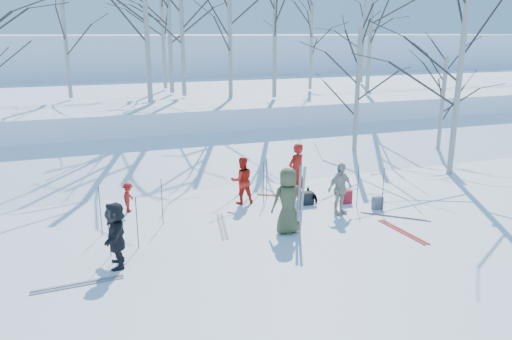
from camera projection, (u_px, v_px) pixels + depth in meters
name	position (u px, v px, depth m)	size (l,w,h in m)	color
ground	(274.00, 230.00, 13.60)	(120.00, 120.00, 0.00)	white
snow_ramp	(210.00, 163.00, 19.92)	(70.00, 9.50, 1.40)	white
snow_plateau	(166.00, 108.00, 28.78)	(70.00, 18.00, 2.20)	white
far_hill	(128.00, 67.00, 47.58)	(90.00, 30.00, 6.00)	white
skier_olive_center	(288.00, 201.00, 13.18)	(0.88, 0.57, 1.79)	#434A2C
skier_red_north	(296.00, 171.00, 15.98)	(0.66, 0.43, 1.81)	#A9170F
skier_redor_behind	(242.00, 180.00, 15.54)	(0.72, 0.56, 1.49)	red
skier_red_seated	(128.00, 197.00, 14.84)	(0.59, 0.34, 0.91)	#A9170F
skier_cream_east	(340.00, 189.00, 14.60)	(0.91, 0.38, 1.55)	beige
skier_grey_west	(116.00, 234.00, 11.29)	(1.44, 0.46, 1.55)	black
dog	(312.00, 196.00, 15.65)	(0.26, 0.56, 0.47)	black
upright_ski_left	(299.00, 200.00, 13.05)	(0.07, 0.02, 1.90)	silver
upright_ski_right	(302.00, 201.00, 13.03)	(0.07, 0.02, 1.90)	silver
ski_pair_a	(222.00, 226.00, 13.83)	(0.56, 1.90, 0.02)	silver
ski_pair_b	(395.00, 217.00, 14.53)	(1.57, 1.40, 0.02)	silver
ski_pair_c	(403.00, 232.00, 13.44)	(0.35, 1.91, 0.02)	red
ski_pair_d	(78.00, 285.00, 10.62)	(1.91, 0.32, 0.02)	silver
ski_pair_e	(287.00, 196.00, 16.36)	(1.75, 1.11, 0.02)	red
ski_pole_a	(383.00, 190.00, 14.87)	(0.02, 0.02, 1.34)	black
ski_pole_b	(109.00, 230.00, 11.83)	(0.02, 0.02, 1.34)	black
ski_pole_c	(100.00, 211.00, 13.07)	(0.02, 0.02, 1.34)	black
ski_pole_d	(264.00, 182.00, 15.58)	(0.02, 0.02, 1.34)	black
ski_pole_e	(137.00, 223.00, 12.27)	(0.02, 0.02, 1.34)	black
ski_pole_f	(358.00, 186.00, 15.20)	(0.02, 0.02, 1.34)	black
ski_pole_g	(267.00, 179.00, 15.96)	(0.02, 0.02, 1.34)	black
ski_pole_h	(117.00, 231.00, 11.75)	(0.02, 0.02, 1.34)	black
ski_pole_i	(162.00, 202.00, 13.80)	(0.02, 0.02, 1.34)	black
backpack_red	(346.00, 197.00, 15.67)	(0.32, 0.22, 0.42)	#A61924
backpack_grey	(377.00, 203.00, 15.16)	(0.30, 0.20, 0.38)	#57595F
backpack_dark	(308.00, 198.00, 15.56)	(0.34, 0.24, 0.40)	black
birch_plateau_a	(65.00, 37.00, 22.91)	(4.54, 4.54, 5.63)	silver
birch_plateau_c	(230.00, 32.00, 23.28)	(4.83, 4.83, 6.05)	silver
birch_plateau_d	(169.00, 22.00, 24.83)	(5.48, 5.48, 6.97)	silver
birch_plateau_e	(146.00, 16.00, 21.06)	(5.73, 5.73, 7.33)	silver
birch_plateau_f	(311.00, 46.00, 26.75)	(3.80, 3.80, 4.57)	silver
birch_plateau_g	(163.00, 33.00, 26.98)	(4.76, 4.76, 5.95)	silver
birch_plateau_h	(363.00, 37.00, 30.30)	(4.43, 4.43, 5.47)	silver
birch_plateau_i	(275.00, 31.00, 23.07)	(4.89, 4.89, 6.13)	silver
birch_plateau_j	(371.00, 24.00, 24.68)	(5.37, 5.37, 6.81)	silver
birch_plateau_k	(182.00, 21.00, 23.64)	(5.51, 5.51, 7.01)	silver
birch_edge_b	(459.00, 76.00, 18.01)	(5.74, 5.74, 7.35)	silver
birch_edge_c	(442.00, 108.00, 20.99)	(3.58, 3.58, 4.26)	silver
birch_edge_e	(357.00, 97.00, 20.05)	(4.40, 4.40, 5.42)	silver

